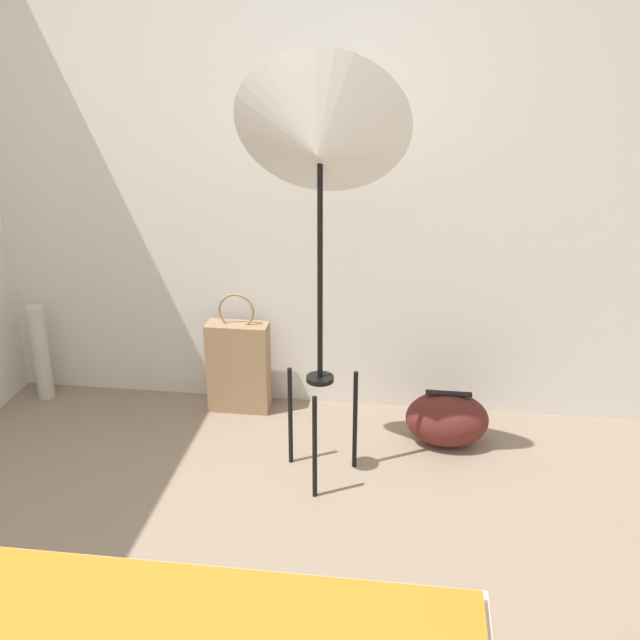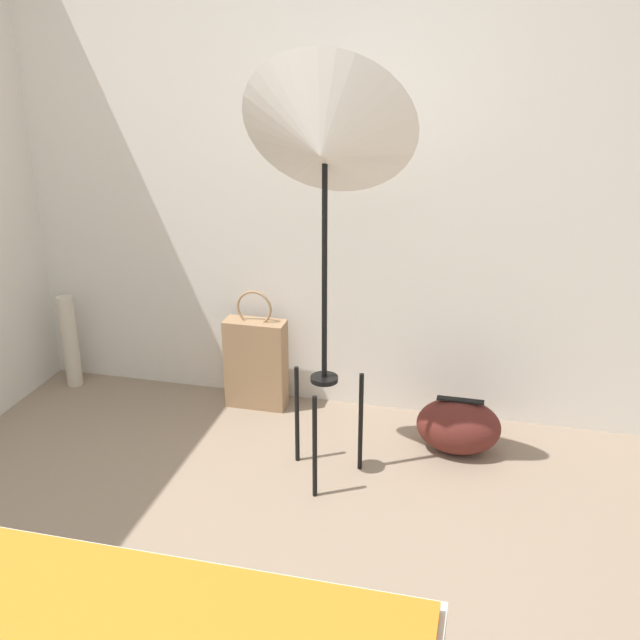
% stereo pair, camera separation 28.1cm
% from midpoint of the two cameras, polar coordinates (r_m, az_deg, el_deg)
% --- Properties ---
extents(wall_back, '(8.00, 0.05, 2.60)m').
position_cam_midpoint_polar(wall_back, '(3.58, -6.78, 13.05)').
color(wall_back, silver).
rests_on(wall_back, ground_plane).
extents(photo_umbrella, '(0.67, 0.50, 1.76)m').
position_cam_midpoint_polar(photo_umbrella, '(2.81, -2.94, 13.19)').
color(photo_umbrella, black).
rests_on(photo_umbrella, ground_plane).
extents(tote_bag, '(0.31, 0.12, 0.62)m').
position_cam_midpoint_polar(tote_bag, '(3.77, -8.37, -3.53)').
color(tote_bag, '#9E7A56').
rests_on(tote_bag, ground_plane).
extents(duffel_bag, '(0.38, 0.26, 0.27)m').
position_cam_midpoint_polar(duffel_bag, '(3.50, 7.38, -7.55)').
color(duffel_bag, '#5B231E').
rests_on(duffel_bag, ground_plane).
extents(paper_roll, '(0.08, 0.08, 0.50)m').
position_cam_midpoint_polar(paper_roll, '(4.15, -22.35, -2.37)').
color(paper_roll, beige).
rests_on(paper_roll, ground_plane).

